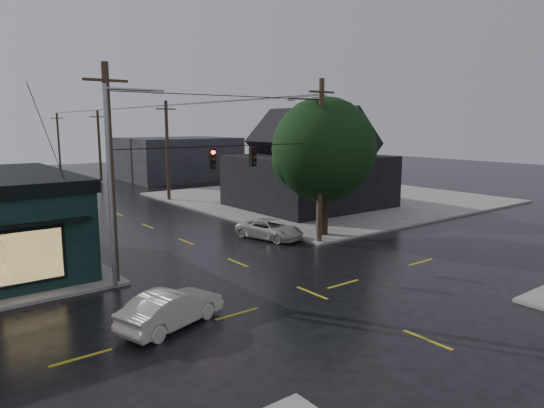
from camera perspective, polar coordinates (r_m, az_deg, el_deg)
ground_plane at (r=22.06m, az=4.71°, el=-10.38°), size 160.00×160.00×0.00m
sidewalk_ne at (r=49.58m, az=6.36°, el=0.79°), size 28.00×28.00×0.15m
ne_building at (r=43.53m, az=4.43°, el=5.45°), size 12.60×11.60×8.75m
corner_tree at (r=31.99m, az=6.12°, el=6.35°), size 6.86×6.86×9.08m
utility_pole_nw at (r=24.26m, az=-17.82°, el=-8.95°), size 2.00×0.32×10.15m
utility_pole_ne at (r=30.86m, az=5.57°, el=-4.62°), size 2.00×0.32×10.15m
utility_pole_far_a at (r=48.51m, az=-12.01°, el=0.36°), size 2.00×0.32×9.65m
utility_pole_far_b at (r=66.98m, az=-19.43°, el=2.48°), size 2.00×0.32×9.15m
utility_pole_far_c at (r=86.14m, az=-23.60°, el=3.66°), size 2.00×0.32×9.15m
span_signal_assembly at (r=26.04m, az=-4.64°, el=5.51°), size 13.00×0.48×1.23m
streetlight_nw at (r=23.54m, az=-17.92°, el=-9.53°), size 5.40×0.30×9.15m
streetlight_ne at (r=31.69m, az=5.37°, el=-4.24°), size 5.40×0.30×9.15m
bg_building_east at (r=67.54m, az=-11.05°, el=5.28°), size 14.00×12.00×5.60m
sedan_cream at (r=18.74m, az=-11.74°, el=-11.91°), size 4.51×2.77×1.40m
suv_silver at (r=31.78m, az=-0.26°, el=-2.97°), size 3.26×5.01×1.28m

